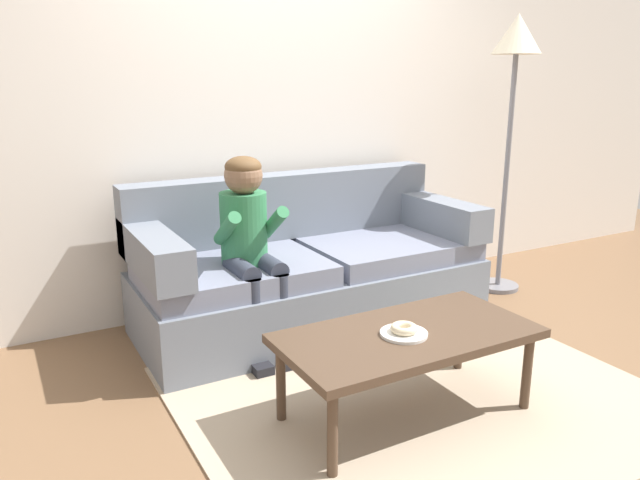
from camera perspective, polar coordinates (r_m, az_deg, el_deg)
The scene contains 10 objects.
ground at distance 3.28m, azimuth 6.41°, elevation -12.51°, with size 10.00×10.00×0.00m, color brown.
wall_back at distance 4.13m, azimuth -4.56°, elevation 13.46°, with size 8.00×0.10×2.80m, color silver.
area_rug at distance 3.10m, azimuth 9.16°, elevation -14.21°, with size 2.21×1.86×0.01m, color tan.
couch at distance 3.80m, azimuth -1.14°, elevation -2.98°, with size 2.11×0.90×0.91m.
coffee_table at distance 2.78m, azimuth 8.21°, elevation -9.26°, with size 1.16×0.58×0.42m.
person_child at distance 3.34m, azimuth -6.64°, elevation 0.37°, with size 0.34×0.58×1.10m.
plate at distance 2.72m, azimuth 7.86°, elevation -8.69°, with size 0.21×0.21×0.01m, color white.
donut at distance 2.71m, azimuth 7.88°, elevation -8.21°, with size 0.12×0.12×0.04m, color beige.
toy_controller at distance 3.50m, azimuth 11.62°, elevation -10.41°, with size 0.23×0.09×0.05m.
floor_lamp at distance 4.46m, azimuth 17.83°, elevation 15.30°, with size 0.33×0.33×1.92m.
Camera 1 is at (-1.71, -2.35, 1.51)m, focal length 34.12 mm.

